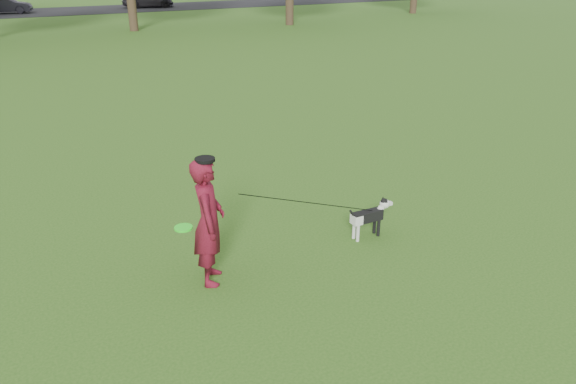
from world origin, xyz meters
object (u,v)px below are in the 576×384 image
car_mid (6,5)px  car_right (147,0)px  dog (370,215)px  man (209,222)px

car_mid → car_right: bearing=-75.7°
dog → car_mid: bearing=94.7°
man → car_right: man is taller
dog → car_right: bearing=80.3°
dog → car_mid: car_mid is taller
man → car_right: (9.43, 39.89, -0.27)m
dog → car_right: (6.82, 39.83, 0.22)m
car_right → car_mid: bearing=98.3°
man → car_right: size_ratio=0.44×
dog → car_mid: size_ratio=0.24×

